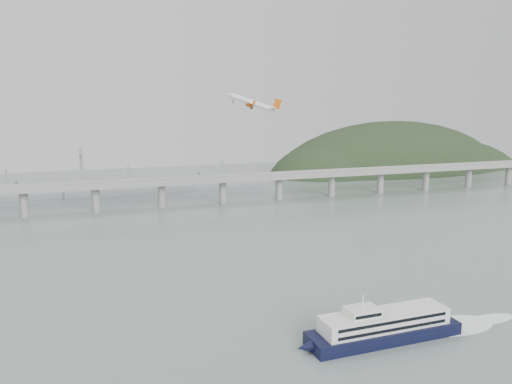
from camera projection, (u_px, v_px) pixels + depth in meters
name	position (u px, v px, depth m)	size (l,w,h in m)	color
ground	(296.00, 293.00, 220.56)	(900.00, 900.00, 0.00)	slate
bridge	(197.00, 184.00, 403.32)	(800.00, 22.00, 23.90)	gray
headland	(401.00, 184.00, 623.08)	(365.00, 155.00, 156.00)	black
distant_fleet	(0.00, 195.00, 417.36)	(453.00, 60.90, 40.00)	gray
ferry	(384.00, 326.00, 177.30)	(94.08, 17.05, 17.76)	black
airliner	(253.00, 103.00, 296.91)	(31.85, 30.02, 13.25)	white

